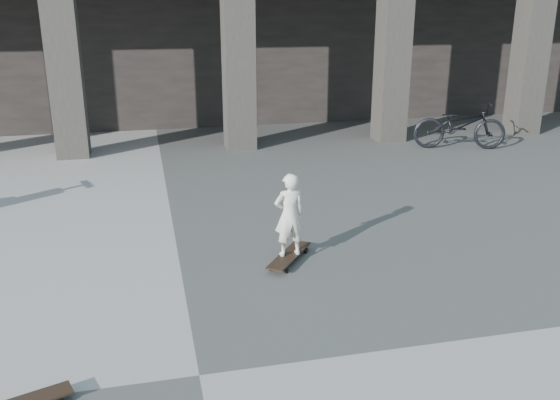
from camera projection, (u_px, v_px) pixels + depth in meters
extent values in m
plane|color=#464644|center=(199.00, 375.00, 5.12)|extent=(90.00, 90.00, 0.00)
cube|color=black|center=(146.00, 7.00, 17.14)|extent=(28.00, 6.00, 6.00)
cube|color=#312F29|center=(64.00, 60.00, 11.98)|extent=(0.65, 0.65, 4.00)
cube|color=#312F29|center=(238.00, 57.00, 12.75)|extent=(0.65, 0.65, 4.00)
cube|color=#312F29|center=(393.00, 54.00, 13.52)|extent=(0.65, 0.65, 4.00)
cube|color=#312F29|center=(530.00, 51.00, 14.30)|extent=(0.65, 0.65, 4.00)
cube|color=black|center=(289.00, 255.00, 7.38)|extent=(0.74, 0.89, 0.02)
cube|color=#B2B2B7|center=(299.00, 249.00, 7.69)|extent=(0.19, 0.16, 0.03)
cube|color=#B2B2B7|center=(279.00, 268.00, 7.11)|extent=(0.19, 0.16, 0.03)
cylinder|color=black|center=(292.00, 248.00, 7.73)|extent=(0.07, 0.07, 0.07)
cylinder|color=black|center=(306.00, 250.00, 7.65)|extent=(0.07, 0.07, 0.07)
cylinder|color=black|center=(271.00, 268.00, 7.15)|extent=(0.07, 0.07, 0.07)
cylinder|color=black|center=(286.00, 271.00, 7.07)|extent=(0.07, 0.07, 0.07)
cube|color=#B2B2B7|center=(58.00, 395.00, 4.79)|extent=(0.10, 0.18, 0.03)
cylinder|color=black|center=(55.00, 391.00, 4.86)|extent=(0.07, 0.05, 0.07)
imported|color=silver|center=(289.00, 215.00, 7.22)|extent=(0.41, 0.29, 1.05)
imported|color=black|center=(460.00, 125.00, 13.13)|extent=(2.12, 1.27, 1.05)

